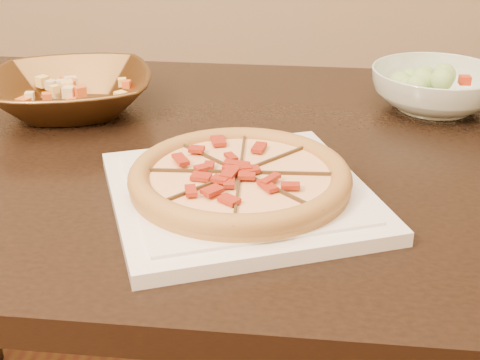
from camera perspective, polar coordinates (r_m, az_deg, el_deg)
The scene contains 7 objects.
dining_table at distance 1.05m, azimuth -3.67°, elevation -2.36°, with size 1.37×0.92×0.75m.
plate at distance 0.83m, azimuth -0.00°, elevation -1.21°, with size 0.39×0.39×0.02m.
pizza at distance 0.82m, azimuth -0.00°, elevation 0.25°, with size 0.27×0.27×0.03m.
bronze_bowl at distance 1.16m, azimuth -14.17°, elevation 7.22°, with size 0.27×0.27×0.07m, color brown.
mixed_dish at distance 1.14m, azimuth -14.44°, elevation 9.42°, with size 0.13×0.13×0.03m.
salad_bowl at distance 1.18m, azimuth 16.34°, elevation 7.46°, with size 0.22×0.22×0.07m, color silver.
salad at distance 1.17m, azimuth 16.66°, elevation 9.85°, with size 0.09×0.12×0.04m.
Camera 1 is at (0.25, -0.81, 1.14)m, focal length 50.00 mm.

